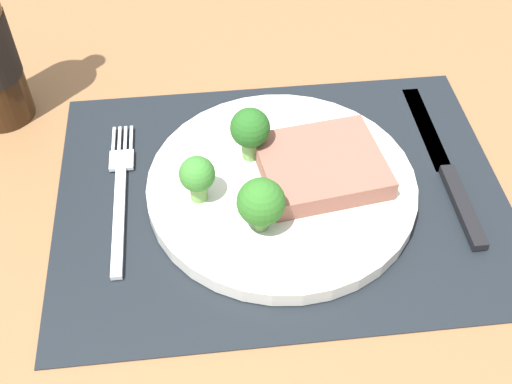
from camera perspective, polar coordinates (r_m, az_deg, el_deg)
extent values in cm
cube|color=brown|center=(62.37, 2.23, -1.12)|extent=(140.00, 110.00, 3.00)
cube|color=black|center=(61.13, 2.28, -0.11)|extent=(42.92, 32.17, 0.30)
cylinder|color=silver|center=(60.42, 2.31, 0.49)|extent=(25.54, 25.54, 1.60)
cube|color=#8C5647|center=(60.05, 5.90, 2.37)|extent=(12.53, 11.27, 2.06)
cylinder|color=#6B994C|center=(57.98, -5.17, 0.09)|extent=(1.60, 1.60, 1.74)
sphere|color=#387A2D|center=(56.33, -5.33, 1.63)|extent=(3.26, 3.26, 3.26)
cylinder|color=#5B8942|center=(55.57, 0.44, -2.64)|extent=(1.33, 1.33, 1.52)
sphere|color=#2D6B23|center=(53.62, 0.45, -0.91)|extent=(4.22, 4.22, 4.22)
cylinder|color=#6B994C|center=(61.34, -0.52, 3.94)|extent=(1.58, 1.58, 2.13)
sphere|color=#235B1E|center=(59.50, -0.54, 5.80)|extent=(3.81, 3.81, 3.81)
cube|color=silver|center=(59.74, -12.23, -2.48)|extent=(1.00, 13.00, 0.50)
cube|color=silver|center=(65.01, -12.00, 2.81)|extent=(2.40, 2.60, 0.40)
cube|color=silver|center=(67.36, -12.68, 4.60)|extent=(0.30, 3.60, 0.35)
cube|color=silver|center=(67.28, -12.17, 4.65)|extent=(0.30, 3.60, 0.35)
cube|color=silver|center=(67.20, -11.67, 4.70)|extent=(0.30, 3.60, 0.35)
cube|color=silver|center=(67.13, -11.16, 4.74)|extent=(0.30, 3.60, 0.35)
cube|color=black|center=(62.40, 18.10, -1.17)|extent=(1.40, 10.00, 0.80)
cube|color=silver|center=(69.89, 15.11, 5.80)|extent=(1.80, 13.00, 0.30)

